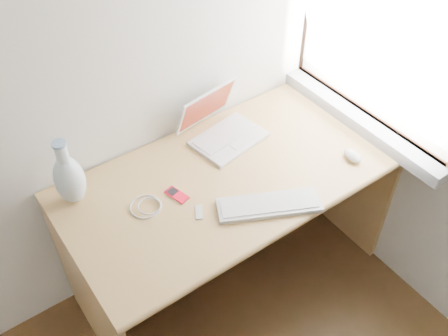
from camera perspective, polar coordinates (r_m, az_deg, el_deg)
window at (r=2.16m, az=17.92°, el=15.73°), size 0.11×0.99×1.10m
desk at (r=2.30m, az=-0.40°, el=-3.15°), size 1.44×0.72×0.76m
laptop at (r=2.24m, az=-0.07°, el=4.72°), size 0.34×0.31×0.21m
external_keyboard at (r=1.96m, az=5.19°, el=-4.22°), size 0.42×0.29×0.02m
mouse at (r=2.21m, az=14.49°, el=1.37°), size 0.07×0.10×0.03m
ipod at (r=2.00m, az=-5.42°, el=-3.06°), size 0.07×0.11×0.01m
cable_coil at (r=1.98m, az=-8.94°, el=-4.39°), size 0.17×0.17×0.01m
remote at (r=1.94m, az=-2.89°, el=-5.06°), size 0.06×0.08×0.01m
vase at (r=1.98m, az=-17.27°, el=-1.13°), size 0.12×0.12×0.30m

